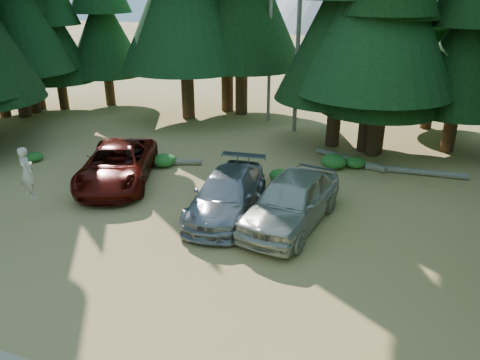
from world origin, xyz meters
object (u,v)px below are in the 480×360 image
Objects in this scene: red_pickup at (117,164)px; log_mid at (349,160)px; frisbee_player at (27,173)px; log_left at (162,162)px; silver_minivan_center at (227,194)px; silver_minivan_right at (292,200)px; log_right at (416,172)px.

red_pickup is 10.57m from log_mid.
log_left is (2.03, 5.96, -1.47)m from frisbee_player.
red_pickup is 1.55× the size of log_left.
red_pickup is 2.62m from log_left.
frisbee_player reaches higher than silver_minivan_center.
silver_minivan_center is at bearing -171.52° from silver_minivan_right.
log_left is 8.80m from log_mid.
log_left is 0.86× the size of log_right.
red_pickup is 3.86m from frisbee_player.
silver_minivan_center is at bearing -140.01° from frisbee_player.
silver_minivan_center is 7.17m from frisbee_player.
log_left is (0.71, 2.43, -0.67)m from red_pickup.
frisbee_player reaches higher than log_right.
log_right is (13.18, 8.70, -1.46)m from frisbee_player.
red_pickup is 1.11× the size of silver_minivan_center.
frisbee_player is (-1.32, -3.54, 0.79)m from red_pickup.
silver_minivan_center reaches higher than log_mid.
silver_minivan_right reaches higher than log_left.
log_left is 11.48m from log_right.
silver_minivan_right is 6.94m from log_mid.
red_pickup is 1.34× the size of log_right.
red_pickup is 7.87m from silver_minivan_right.
silver_minivan_right is 1.42× the size of log_mid.
red_pickup is 3.01× the size of frisbee_player.
red_pickup is at bearing 162.69° from silver_minivan_center.
frisbee_player is 15.86m from log_right.
silver_minivan_center is 1.40× the size of log_left.
silver_minivan_right is at bearing -45.68° from log_left.
log_left is at bearing -169.49° from log_right.
silver_minivan_right reaches higher than silver_minivan_center.
log_left is 0.99× the size of log_mid.
red_pickup is 1.08× the size of silver_minivan_right.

